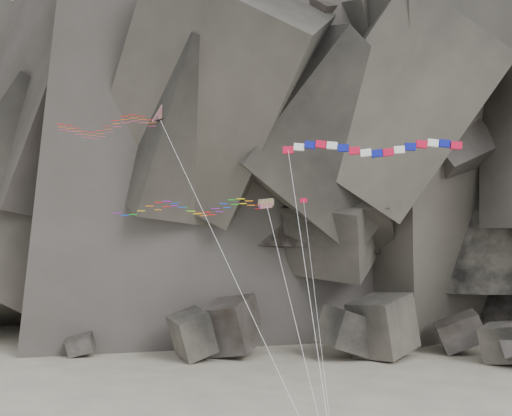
# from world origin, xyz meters

# --- Properties ---
(headland) EXTENTS (110.00, 70.00, 84.00)m
(headland) POSITION_xyz_m (0.00, 70.00, 42.00)
(headland) COLOR #4D473F
(headland) RESTS_ON ground
(boulder_field) EXTENTS (68.23, 17.49, 8.81)m
(boulder_field) POSITION_xyz_m (16.31, 33.48, 2.71)
(boulder_field) COLOR #47423F
(boulder_field) RESTS_ON ground
(delta_kite) EXTENTS (23.78, 18.33, 24.80)m
(delta_kite) POSITION_xyz_m (-13.15, 5.01, 24.88)
(delta_kite) COLOR red
(delta_kite) RESTS_ON ground
(banner_kite) EXTENTS (13.12, 14.12, 21.05)m
(banner_kite) POSITION_xyz_m (8.81, 0.92, 22.17)
(banner_kite) COLOR red
(banner_kite) RESTS_ON ground
(parafoil_kite) EXTENTS (18.07, 16.86, 16.86)m
(parafoil_kite) POSITION_xyz_m (-5.78, 3.76, 17.96)
(parafoil_kite) COLOR yellow
(parafoil_kite) RESTS_ON ground
(pennant_kite) EXTENTS (2.57, 17.50, 16.90)m
(pennant_kite) POSITION_xyz_m (4.23, 0.84, 14.73)
(pennant_kite) COLOR red
(pennant_kite) RESTS_ON ground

